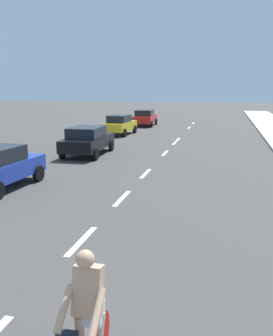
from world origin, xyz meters
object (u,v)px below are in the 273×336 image
parked_car_black (88,140)px  parked_car_red (145,117)px  parked_car_yellow (120,124)px  cyclist (82,329)px

parked_car_black → parked_car_red: size_ratio=1.03×
parked_car_yellow → parked_car_red: (0.42, 7.41, 0.00)m
parked_car_black → parked_car_yellow: 9.08m
cyclist → parked_car_yellow: bearing=-76.3°
parked_car_yellow → parked_car_red: same height
parked_car_red → parked_car_yellow: bearing=-95.3°
cyclist → parked_car_yellow: size_ratio=0.46×
cyclist → parked_car_black: (-5.83, 15.27, 0.01)m
cyclist → parked_car_yellow: 25.20m
parked_car_yellow → cyclist: bearing=-71.6°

